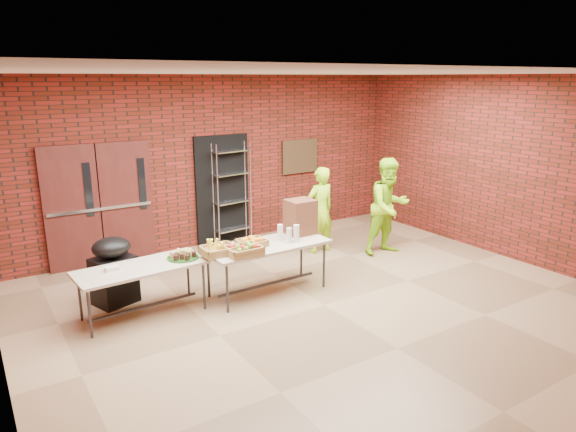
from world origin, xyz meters
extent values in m
cube|color=olive|center=(0.00, 0.00, -0.02)|extent=(8.00, 7.00, 0.04)
cube|color=silver|center=(0.00, 0.00, 3.22)|extent=(8.00, 7.00, 0.04)
cube|color=maroon|center=(0.00, 3.52, 1.60)|extent=(8.00, 0.04, 3.20)
cube|color=maroon|center=(4.02, 0.00, 1.60)|extent=(0.04, 7.00, 3.20)
cube|color=#481A14|center=(-2.65, 3.44, 1.05)|extent=(0.88, 0.08, 2.10)
cube|color=#481A14|center=(-1.75, 3.44, 1.05)|extent=(0.88, 0.08, 2.10)
cube|color=black|center=(-2.37, 3.39, 1.35)|extent=(0.12, 0.02, 0.90)
cube|color=black|center=(-1.47, 3.39, 1.35)|extent=(0.12, 0.02, 0.90)
cube|color=#B4B4BB|center=(-2.20, 3.38, 1.00)|extent=(1.70, 0.04, 0.05)
cube|color=black|center=(0.10, 3.46, 1.05)|extent=(1.10, 0.06, 2.10)
cube|color=#382816|center=(1.90, 3.45, 1.55)|extent=(0.85, 0.04, 0.70)
cube|color=tan|center=(-2.25, 1.10, 0.69)|extent=(1.76, 0.83, 0.04)
cube|color=#323137|center=(-2.25, 1.10, 0.11)|extent=(1.52, 0.14, 0.03)
cylinder|color=#323137|center=(-3.01, 1.39, 0.33)|extent=(0.03, 0.03, 0.67)
cylinder|color=#323137|center=(-1.49, 1.39, 0.33)|extent=(0.03, 0.03, 0.67)
cylinder|color=#323137|center=(-3.01, 0.82, 0.33)|extent=(0.03, 0.03, 0.67)
cylinder|color=#323137|center=(-1.49, 0.82, 0.33)|extent=(0.03, 0.03, 0.67)
cube|color=tan|center=(-0.44, 0.85, 0.74)|extent=(1.87, 0.81, 0.04)
cube|color=#323137|center=(-0.44, 0.85, 0.12)|extent=(1.65, 0.07, 0.03)
cylinder|color=#323137|center=(-1.27, 1.16, 0.36)|extent=(0.04, 0.04, 0.72)
cylinder|color=#323137|center=(0.38, 1.16, 0.36)|extent=(0.04, 0.04, 0.72)
cylinder|color=#323137|center=(-1.27, 0.54, 0.36)|extent=(0.04, 0.04, 0.72)
cylinder|color=#323137|center=(0.38, 0.54, 0.36)|extent=(0.04, 0.04, 0.72)
cube|color=#97683D|center=(-1.24, 0.84, 0.80)|extent=(0.46, 0.36, 0.07)
cube|color=#97683D|center=(-0.68, 0.89, 0.79)|extent=(0.41, 0.32, 0.06)
cube|color=#97683D|center=(-0.95, 0.63, 0.80)|extent=(0.48, 0.37, 0.07)
cylinder|color=#144312|center=(-1.66, 1.10, 0.71)|extent=(0.44, 0.44, 0.02)
cube|color=silver|center=(-2.62, 1.15, 0.73)|extent=(0.17, 0.11, 0.06)
cube|color=#4F2C1B|center=(0.26, 1.02, 1.04)|extent=(0.42, 0.37, 0.55)
cylinder|color=silver|center=(-0.14, 0.73, 0.88)|extent=(0.08, 0.08, 0.23)
cylinder|color=silver|center=(-0.02, 0.71, 0.89)|extent=(0.09, 0.09, 0.26)
cylinder|color=silver|center=(-0.19, 0.89, 0.89)|extent=(0.08, 0.08, 0.25)
cube|color=black|center=(-2.48, 1.70, 0.35)|extent=(0.66, 0.60, 0.69)
ellipsoid|color=black|center=(-2.48, 1.70, 0.84)|extent=(0.65, 0.60, 0.30)
imported|color=#9BDF18|center=(1.32, 1.94, 0.80)|extent=(0.60, 0.40, 1.60)
imported|color=#9BDF18|center=(2.33, 1.21, 0.88)|extent=(0.91, 0.74, 1.77)
camera|label=1|loc=(-4.10, -5.37, 3.14)|focal=32.00mm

